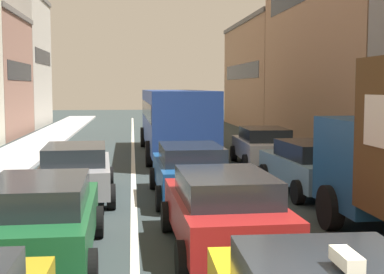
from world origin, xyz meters
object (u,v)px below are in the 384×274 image
Objects in this scene: wagon_right_lane_far at (263,146)px; bus_mid_queue_primary at (175,116)px; wagon_left_lane_second at (40,218)px; sedan_left_lane_third at (76,170)px; sedan_centre_lane_second at (224,209)px; hatchback_centre_lane_third at (190,170)px; sedan_right_lane_behind_truck at (311,165)px.

bus_mid_queue_primary reaches higher than wagon_right_lane_far.
bus_mid_queue_primary is at bearing -14.69° from wagon_left_lane_second.
wagon_left_lane_second is 12.80m from wagon_right_lane_far.
wagon_left_lane_second is 14.92m from bus_mid_queue_primary.
wagon_left_lane_second is at bearing 176.32° from sedan_left_lane_third.
wagon_right_lane_far is (6.62, 10.96, 0.00)m from wagon_left_lane_second.
sedan_centre_lane_second is at bearing 164.41° from wagon_right_lane_far.
sedan_left_lane_third is at bearing -1.94° from wagon_left_lane_second.
wagon_left_lane_second is 6.04m from hatchback_centre_lane_third.
hatchback_centre_lane_third is (-0.10, 4.82, 0.00)m from sedan_centre_lane_second.
sedan_centre_lane_second is 6.03m from sedan_left_lane_third.
sedan_left_lane_third is at bearing 83.68° from hatchback_centre_lane_third.
wagon_right_lane_far is at bearing -2.08° from sedan_right_lane_behind_truck.
wagon_left_lane_second is 1.00× the size of hatchback_centre_lane_third.
hatchback_centre_lane_third is 0.99× the size of wagon_right_lane_far.
hatchback_centre_lane_third is at bearing -32.79° from wagon_left_lane_second.
sedan_centre_lane_second is at bearing -85.45° from wagon_left_lane_second.
sedan_right_lane_behind_truck is (3.45, 5.27, 0.00)m from sedan_centre_lane_second.
bus_mid_queue_primary is (-3.25, 8.88, 0.96)m from sedan_right_lane_behind_truck.
sedan_centre_lane_second and sedan_left_lane_third have the same top height.
sedan_left_lane_third and sedan_right_lane_behind_truck have the same top height.
hatchback_centre_lane_third is at bearing 94.11° from sedan_right_lane_behind_truck.
sedan_right_lane_behind_truck is 9.51m from bus_mid_queue_primary.
wagon_left_lane_second is (-3.26, -0.33, 0.00)m from sedan_centre_lane_second.
hatchback_centre_lane_third is 6.76m from wagon_right_lane_far.
wagon_right_lane_far is (-0.10, 5.36, 0.00)m from sedan_right_lane_behind_truck.
wagon_left_lane_second is 0.41× the size of bus_mid_queue_primary.
hatchback_centre_lane_third is at bearing 151.18° from wagon_right_lane_far.
bus_mid_queue_primary reaches higher than wagon_left_lane_second.
sedan_centre_lane_second is at bearing 143.68° from sedan_right_lane_behind_truck.
sedan_centre_lane_second is 0.41× the size of bus_mid_queue_primary.
wagon_left_lane_second and hatchback_centre_lane_third have the same top height.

